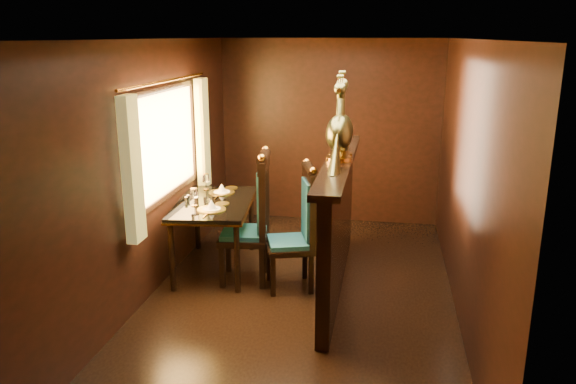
{
  "coord_description": "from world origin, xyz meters",
  "views": [
    {
      "loc": [
        0.77,
        -5.11,
        2.53
      ],
      "look_at": [
        -0.19,
        0.3,
        0.99
      ],
      "focal_mm": 35.0,
      "sensor_mm": 36.0,
      "label": 1
    }
  ],
  "objects_px": {
    "chair_left": "(256,214)",
    "peacock_left": "(340,117)",
    "peacock_right": "(341,116)",
    "dining_table": "(214,208)",
    "chair_right": "(301,224)"
  },
  "relations": [
    {
      "from": "chair_right",
      "to": "peacock_right",
      "type": "relative_size",
      "value": 1.6
    },
    {
      "from": "dining_table",
      "to": "peacock_left",
      "type": "height_order",
      "value": "peacock_left"
    },
    {
      "from": "peacock_left",
      "to": "peacock_right",
      "type": "height_order",
      "value": "peacock_left"
    },
    {
      "from": "chair_right",
      "to": "peacock_left",
      "type": "xyz_separation_m",
      "value": [
        0.36,
        -0.02,
        1.1
      ]
    },
    {
      "from": "chair_left",
      "to": "peacock_left",
      "type": "distance_m",
      "value": 1.35
    },
    {
      "from": "peacock_left",
      "to": "peacock_right",
      "type": "distance_m",
      "value": 0.18
    },
    {
      "from": "chair_left",
      "to": "chair_right",
      "type": "distance_m",
      "value": 0.49
    },
    {
      "from": "chair_right",
      "to": "chair_left",
      "type": "bearing_deg",
      "value": 154.04
    },
    {
      "from": "dining_table",
      "to": "peacock_right",
      "type": "distance_m",
      "value": 1.75
    },
    {
      "from": "dining_table",
      "to": "chair_right",
      "type": "bearing_deg",
      "value": -22.94
    },
    {
      "from": "dining_table",
      "to": "peacock_right",
      "type": "xyz_separation_m",
      "value": [
        1.38,
        -0.14,
        1.06
      ]
    },
    {
      "from": "dining_table",
      "to": "chair_right",
      "type": "relative_size",
      "value": 1.07
    },
    {
      "from": "peacock_left",
      "to": "peacock_right",
      "type": "bearing_deg",
      "value": 90.0
    },
    {
      "from": "chair_left",
      "to": "peacock_left",
      "type": "bearing_deg",
      "value": -13.29
    },
    {
      "from": "chair_left",
      "to": "peacock_right",
      "type": "distance_m",
      "value": 1.34
    }
  ]
}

